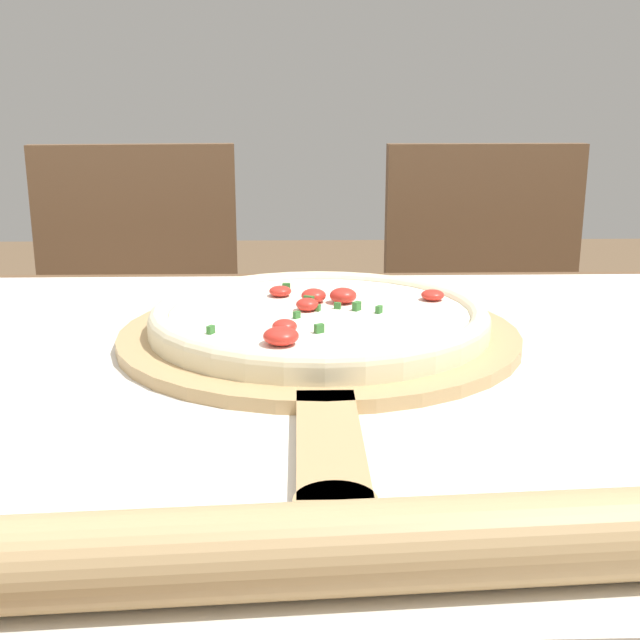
{
  "coord_description": "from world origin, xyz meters",
  "views": [
    {
      "loc": [
        -0.03,
        -0.69,
        0.97
      ],
      "look_at": [
        -0.01,
        0.05,
        0.77
      ],
      "focal_mm": 45.0,
      "sensor_mm": 36.0,
      "label": 1
    }
  ],
  "objects": [
    {
      "name": "pizza_peel",
      "position": [
        -0.01,
        0.06,
        0.74
      ],
      "size": [
        0.4,
        0.57,
        0.01
      ],
      "color": "tan",
      "rests_on": "towel_cloth"
    },
    {
      "name": "rolling_pin",
      "position": [
        -0.0,
        -0.34,
        0.76
      ],
      "size": [
        0.45,
        0.07,
        0.05
      ],
      "rotation": [
        0.0,
        0.0,
        0.06
      ],
      "color": "tan",
      "rests_on": "towel_cloth"
    },
    {
      "name": "towel_cloth",
      "position": [
        0.0,
        0.0,
        0.73
      ],
      "size": [
        1.36,
        0.77,
        0.0
      ],
      "color": "silver",
      "rests_on": "dining_table"
    },
    {
      "name": "dining_table",
      "position": [
        0.0,
        0.0,
        0.63
      ],
      "size": [
        1.44,
        0.85,
        0.73
      ],
      "color": "brown",
      "rests_on": "ground_plane"
    },
    {
      "name": "chair_right",
      "position": [
        0.33,
        0.76,
        0.51
      ],
      "size": [
        0.41,
        0.41,
        0.89
      ],
      "rotation": [
        0.0,
        0.0,
        0.02
      ],
      "color": "brown",
      "rests_on": "ground_plane"
    },
    {
      "name": "chair_left",
      "position": [
        -0.33,
        0.76,
        0.51
      ],
      "size": [
        0.44,
        0.44,
        0.89
      ],
      "rotation": [
        0.0,
        0.0,
        0.11
      ],
      "color": "brown",
      "rests_on": "ground_plane"
    },
    {
      "name": "pizza",
      "position": [
        -0.01,
        0.08,
        0.76
      ],
      "size": [
        0.33,
        0.33,
        0.03
      ],
      "color": "beige",
      "rests_on": "pizza_peel"
    }
  ]
}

